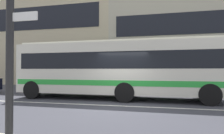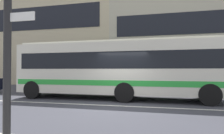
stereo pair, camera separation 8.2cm
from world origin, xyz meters
name	(u,v)px [view 1 (the left image)]	position (x,y,z in m)	size (l,w,h in m)	color
ground_plane	(118,106)	(0.00, 0.00, 0.00)	(160.00, 160.00, 0.00)	#3F3F48
lane_centre_line	(118,106)	(0.00, 0.00, 0.00)	(60.00, 0.16, 0.01)	silver
hedge_row_far	(173,88)	(2.81, 5.58, 0.36)	(19.94, 1.10, 0.72)	#29742F
apartment_block_left	(34,37)	(-15.08, 15.50, 6.23)	(24.34, 11.13, 12.46)	#C6B894
apartment_block_right	(202,40)	(6.90, 15.50, 5.06)	(19.62, 11.13, 10.11)	#BAB39C
transit_bus	(116,67)	(-0.53, 2.15, 1.76)	(11.25, 2.72, 3.20)	silver
traffic_light_pole	(10,5)	(-1.01, -5.51, 2.85)	(0.70, 0.38, 3.97)	black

